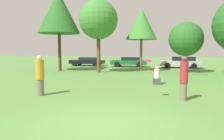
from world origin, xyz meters
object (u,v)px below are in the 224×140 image
person_thrower (40,75)px  parked_car_silver (181,62)px  person_catcher (184,78)px  tree_1 (98,20)px  parked_car_green (130,62)px  frisbee (148,60)px  tree_2 (141,24)px  parked_car_black (88,61)px  bystander_sitting (157,77)px  tree_0 (59,12)px  tree_3 (186,39)px

person_thrower → parked_car_silver: person_thrower is taller
person_thrower → person_catcher: (6.25, 0.44, 0.02)m
tree_1 → parked_car_silver: tree_1 is taller
parked_car_green → frisbee: bearing=101.0°
tree_2 → parked_car_green: tree_2 is taller
person_catcher → person_thrower: bearing=-0.0°
parked_car_black → parked_car_silver: size_ratio=0.99×
tree_1 → tree_2: 4.36m
frisbee → bystander_sitting: 4.19m
person_catcher → tree_1: (-6.41, 9.47, 3.86)m
person_thrower → tree_1: (-0.16, 9.90, 3.87)m
bystander_sitting → person_catcher: bearing=-74.1°
person_catcher → frisbee: bearing=1.7°
bystander_sitting → parked_car_black: (-9.02, 13.00, 0.17)m
person_catcher → parked_car_silver: 16.23m
person_thrower → tree_0: (-4.43, 10.60, 4.85)m
person_thrower → bystander_sitting: bearing=35.8°
tree_0 → tree_3: 12.39m
frisbee → tree_2: bearing=96.0°
person_thrower → tree_3: tree_3 is taller
tree_2 → parked_car_black: (-7.41, 5.11, -3.98)m
person_thrower → frisbee: size_ratio=5.96×
frisbee → person_catcher: bearing=5.7°
tree_2 → tree_3: bearing=-9.0°
frisbee → parked_car_black: size_ratio=0.07×
person_thrower → parked_car_silver: 18.32m
frisbee → parked_car_green: (-3.05, 16.63, -0.98)m
tree_0 → tree_2: size_ratio=1.28×
parked_car_green → parked_car_silver: parked_car_silver is taller
tree_2 → parked_car_black: bearing=145.4°
tree_3 → tree_0: bearing=-175.5°
person_catcher → tree_0: tree_0 is taller
tree_2 → parked_car_green: (-1.79, 4.73, -3.95)m
person_thrower → tree_2: size_ratio=0.30×
parked_car_black → parked_car_green: parked_car_green is taller
tree_0 → tree_2: 8.21m
tree_0 → tree_1: bearing=-9.2°
tree_0 → tree_2: tree_0 is taller
tree_0 → parked_car_silver: (12.19, 5.99, -5.08)m
tree_3 → parked_car_silver: (0.14, 5.05, -2.36)m
bystander_sitting → tree_0: bearing=146.7°
parked_car_green → parked_car_black: bearing=-3.2°
tree_0 → tree_3: (12.05, 0.95, -2.72)m
tree_3 → parked_car_black: (-11.50, 5.75, -2.43)m
parked_car_black → parked_car_green: (5.62, -0.38, 0.03)m
frisbee → parked_car_silver: 16.59m
person_thrower → bystander_sitting: 6.72m
tree_1 → person_catcher: bearing=-55.9°
bystander_sitting → parked_car_black: bearing=124.8°
tree_0 → parked_car_black: (0.56, 6.70, -5.15)m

